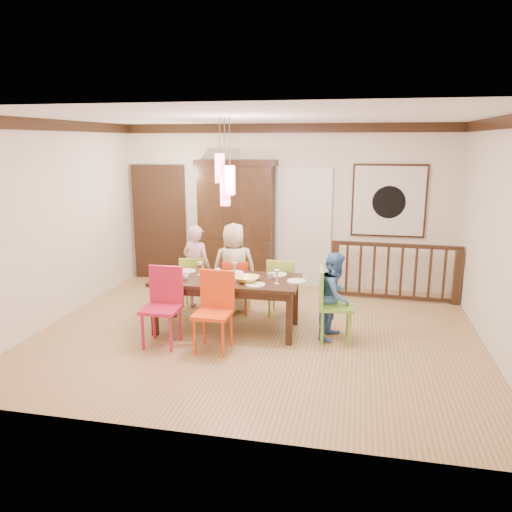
% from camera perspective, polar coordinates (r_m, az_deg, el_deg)
% --- Properties ---
extents(floor, '(6.00, 6.00, 0.00)m').
position_cam_1_polar(floor, '(7.00, 0.13, -8.81)').
color(floor, olive).
rests_on(floor, ground).
extents(ceiling, '(6.00, 6.00, 0.00)m').
position_cam_1_polar(ceiling, '(6.50, 0.14, 15.64)').
color(ceiling, white).
rests_on(ceiling, wall_back).
extents(wall_back, '(6.00, 0.00, 6.00)m').
position_cam_1_polar(wall_back, '(9.03, 3.35, 5.67)').
color(wall_back, silver).
rests_on(wall_back, floor).
extents(wall_left, '(0.00, 5.00, 5.00)m').
position_cam_1_polar(wall_left, '(7.77, -22.12, 3.53)').
color(wall_left, silver).
rests_on(wall_left, floor).
extents(wall_right, '(0.00, 5.00, 5.00)m').
position_cam_1_polar(wall_right, '(6.68, 26.23, 1.74)').
color(wall_right, silver).
rests_on(wall_right, floor).
extents(crown_molding, '(6.00, 5.00, 0.16)m').
position_cam_1_polar(crown_molding, '(6.50, 0.14, 14.94)').
color(crown_molding, black).
rests_on(crown_molding, wall_back).
extents(panel_door, '(1.04, 0.07, 2.24)m').
position_cam_1_polar(panel_door, '(9.69, -10.93, 3.56)').
color(panel_door, black).
rests_on(panel_door, wall_back).
extents(white_doorway, '(0.97, 0.05, 2.22)m').
position_cam_1_polar(white_doorway, '(9.02, 5.49, 3.04)').
color(white_doorway, silver).
rests_on(white_doorway, wall_back).
extents(painting, '(1.25, 0.06, 1.25)m').
position_cam_1_polar(painting, '(8.90, 14.94, 6.11)').
color(painting, black).
rests_on(painting, wall_back).
extents(pendant_cluster, '(0.27, 0.21, 1.14)m').
position_cam_1_polar(pendant_cluster, '(6.67, -3.54, 8.73)').
color(pendant_cluster, '#FF4C70').
rests_on(pendant_cluster, ceiling).
extents(dining_table, '(2.02, 0.95, 0.75)m').
position_cam_1_polar(dining_table, '(6.93, -3.38, -3.27)').
color(dining_table, black).
rests_on(dining_table, floor).
extents(chair_far_left, '(0.44, 0.44, 0.85)m').
position_cam_1_polar(chair_far_left, '(7.92, -7.10, -2.56)').
color(chair_far_left, '#9ACA38').
rests_on(chair_far_left, floor).
extents(chair_far_mid, '(0.46, 0.46, 0.86)m').
position_cam_1_polar(chair_far_mid, '(7.63, -2.35, -3.05)').
color(chair_far_mid, '#B93213').
rests_on(chair_far_mid, floor).
extents(chair_far_right, '(0.42, 0.42, 0.91)m').
position_cam_1_polar(chair_far_right, '(7.53, 3.04, -3.07)').
color(chair_far_right, '#8AA532').
rests_on(chair_far_right, floor).
extents(chair_near_left, '(0.47, 0.47, 1.02)m').
position_cam_1_polar(chair_near_left, '(6.53, -10.81, -5.25)').
color(chair_near_left, '#BD183A').
rests_on(chair_near_left, floor).
extents(chair_near_mid, '(0.47, 0.47, 1.00)m').
position_cam_1_polar(chair_near_mid, '(6.28, -4.97, -5.87)').
color(chair_near_mid, '#E4420E').
rests_on(chair_near_mid, floor).
extents(chair_end_right, '(0.49, 0.49, 0.98)m').
position_cam_1_polar(chair_end_right, '(6.67, 9.13, -4.99)').
color(chair_end_right, '#7ABC39').
rests_on(chair_end_right, floor).
extents(china_hutch, '(1.44, 0.46, 2.28)m').
position_cam_1_polar(china_hutch, '(9.05, -2.27, 3.73)').
color(china_hutch, black).
rests_on(china_hutch, floor).
extents(balustrade, '(2.09, 0.16, 0.96)m').
position_cam_1_polar(balustrade, '(8.60, 15.55, -1.62)').
color(balustrade, black).
rests_on(balustrade, floor).
extents(person_far_left, '(0.56, 0.44, 1.34)m').
position_cam_1_polar(person_far_left, '(7.88, -6.78, -1.28)').
color(person_far_left, '#EEB5C7').
rests_on(person_far_left, floor).
extents(person_far_mid, '(0.78, 0.63, 1.39)m').
position_cam_1_polar(person_far_mid, '(7.69, -2.52, -1.35)').
color(person_far_mid, beige).
rests_on(person_far_mid, floor).
extents(person_end_right, '(0.58, 0.67, 1.17)m').
position_cam_1_polar(person_end_right, '(6.77, 9.04, -4.47)').
color(person_end_right, '#4577C3').
rests_on(person_end_right, floor).
extents(serving_bowl, '(0.33, 0.33, 0.08)m').
position_cam_1_polar(serving_bowl, '(6.71, -1.00, -2.67)').
color(serving_bowl, yellow).
rests_on(serving_bowl, dining_table).
extents(small_bowl, '(0.21, 0.21, 0.06)m').
position_cam_1_polar(small_bowl, '(7.02, -5.60, -2.09)').
color(small_bowl, white).
rests_on(small_bowl, dining_table).
extents(cup_left, '(0.15, 0.15, 0.09)m').
position_cam_1_polar(cup_left, '(6.88, -8.21, -2.35)').
color(cup_left, silver).
rests_on(cup_left, dining_table).
extents(cup_right, '(0.10, 0.10, 0.09)m').
position_cam_1_polar(cup_right, '(6.85, 1.69, -2.29)').
color(cup_right, silver).
rests_on(cup_right, dining_table).
extents(plate_far_left, '(0.26, 0.26, 0.01)m').
position_cam_1_polar(plate_far_left, '(7.32, -7.89, -1.70)').
color(plate_far_left, white).
rests_on(plate_far_left, dining_table).
extents(plate_far_mid, '(0.26, 0.26, 0.01)m').
position_cam_1_polar(plate_far_mid, '(7.17, -2.48, -1.91)').
color(plate_far_mid, white).
rests_on(plate_far_mid, dining_table).
extents(plate_far_right, '(0.26, 0.26, 0.01)m').
position_cam_1_polar(plate_far_right, '(7.07, 2.48, -2.12)').
color(plate_far_right, white).
rests_on(plate_far_right, dining_table).
extents(plate_near_left, '(0.26, 0.26, 0.01)m').
position_cam_1_polar(plate_near_left, '(6.86, -9.69, -2.77)').
color(plate_near_left, white).
rests_on(plate_near_left, dining_table).
extents(plate_near_mid, '(0.26, 0.26, 0.01)m').
position_cam_1_polar(plate_near_mid, '(6.57, -0.06, -3.28)').
color(plate_near_mid, white).
rests_on(plate_near_mid, dining_table).
extents(plate_end_right, '(0.26, 0.26, 0.01)m').
position_cam_1_polar(plate_end_right, '(6.75, 4.65, -2.88)').
color(plate_end_right, white).
rests_on(plate_end_right, dining_table).
extents(wine_glass_a, '(0.08, 0.08, 0.19)m').
position_cam_1_polar(wine_glass_a, '(7.09, -6.47, -1.42)').
color(wine_glass_a, '#590C19').
rests_on(wine_glass_a, dining_table).
extents(wine_glass_b, '(0.08, 0.08, 0.19)m').
position_cam_1_polar(wine_glass_b, '(7.01, -2.43, -1.52)').
color(wine_glass_b, silver).
rests_on(wine_glass_b, dining_table).
extents(wine_glass_c, '(0.08, 0.08, 0.19)m').
position_cam_1_polar(wine_glass_c, '(6.69, -4.36, -2.24)').
color(wine_glass_c, '#590C19').
rests_on(wine_glass_c, dining_table).
extents(wine_glass_d, '(0.08, 0.08, 0.19)m').
position_cam_1_polar(wine_glass_d, '(6.62, 2.39, -2.39)').
color(wine_glass_d, silver).
rests_on(wine_glass_d, dining_table).
extents(napkin, '(0.18, 0.14, 0.01)m').
position_cam_1_polar(napkin, '(6.57, -4.04, -3.32)').
color(napkin, '#D83359').
rests_on(napkin, dining_table).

